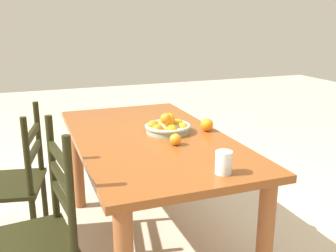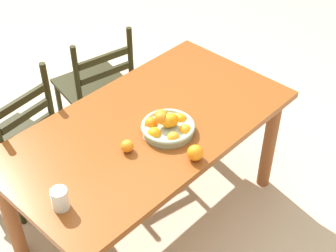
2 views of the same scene
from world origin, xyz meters
name	(u,v)px [view 1 (image 1 of 2)]	position (x,y,z in m)	size (l,w,h in m)	color
ground_plane	(151,246)	(0.00, 0.00, 0.00)	(12.00, 12.00, 0.00)	#BEAD97
dining_table	(150,154)	(0.00, 0.00, 0.63)	(1.60, 0.86, 0.75)	brown
chair_near_window	(36,238)	(-0.42, 0.69, 0.45)	(0.46, 0.46, 0.97)	black
chair_by_cabinet	(11,185)	(0.29, 0.81, 0.43)	(0.53, 0.53, 0.91)	black
fruit_bowl	(168,127)	(0.02, -0.12, 0.78)	(0.28, 0.28, 0.13)	#96AC95
orange_loose_0	(175,140)	(-0.22, -0.08, 0.78)	(0.06, 0.06, 0.06)	orange
orange_loose_1	(207,125)	(-0.03, -0.36, 0.79)	(0.08, 0.08, 0.08)	orange
drinking_glass	(224,162)	(-0.67, -0.13, 0.80)	(0.08, 0.08, 0.11)	silver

